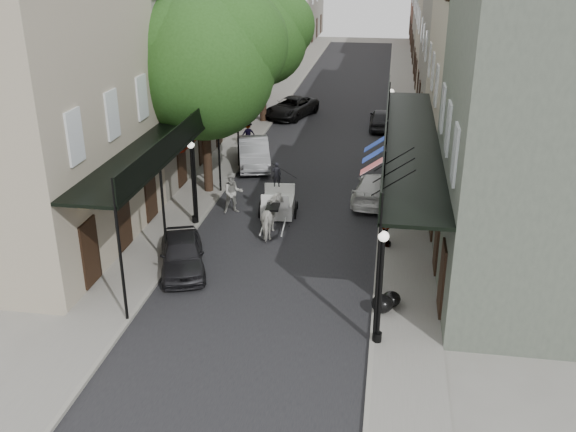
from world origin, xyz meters
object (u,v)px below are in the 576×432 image
at_px(tree_far, 268,36).
at_px(car_left_near, 182,254).
at_px(pedestrian_walking, 233,193).
at_px(car_right_far, 382,119).
at_px(horse, 273,217).
at_px(lamppost_right_near, 380,286).
at_px(lamppost_right_far, 390,120).
at_px(tree_near, 212,60).
at_px(pedestrian_sidewalk_left, 248,134).
at_px(pedestrian_sidewalk_right, 386,223).
at_px(car_left_mid, 254,153).
at_px(car_right_near, 375,188).
at_px(carriage, 279,190).
at_px(lamppost_left, 193,181).
at_px(car_left_far, 292,107).

height_order(tree_far, car_left_near, tree_far).
height_order(pedestrian_walking, car_right_far, pedestrian_walking).
xyz_separation_m(tree_far, horse, (3.71, -18.70, -5.02)).
distance_m(lamppost_right_near, lamppost_right_far, 20.00).
relative_size(tree_near, pedestrian_walking, 5.03).
xyz_separation_m(lamppost_right_near, car_right_far, (-0.50, 25.46, -1.36)).
distance_m(pedestrian_sidewalk_left, car_right_far, 9.76).
height_order(horse, pedestrian_sidewalk_right, pedestrian_sidewalk_right).
bearing_deg(lamppost_right_far, pedestrian_sidewalk_left, -178.33).
xyz_separation_m(pedestrian_sidewalk_right, car_left_mid, (-7.44, 9.45, -0.34)).
bearing_deg(horse, tree_near, -56.18).
bearing_deg(car_right_near, lamppost_right_near, 98.70).
distance_m(carriage, car_right_far, 16.03).
relative_size(lamppost_left, pedestrian_sidewalk_left, 2.39).
bearing_deg(carriage, car_left_mid, 107.46).
relative_size(car_left_near, car_right_far, 0.98).
bearing_deg(car_left_far, car_left_near, -72.98).
distance_m(tree_near, pedestrian_walking, 6.25).
relative_size(tree_near, pedestrian_sidewalk_right, 4.89).
bearing_deg(car_left_far, car_left_mid, -73.76).
bearing_deg(car_left_mid, lamppost_right_near, -80.46).
distance_m(carriage, car_right_near, 4.82).
height_order(horse, pedestrian_walking, pedestrian_walking).
relative_size(car_left_far, car_right_near, 1.12).
xyz_separation_m(horse, pedestrian_walking, (-2.24, 2.17, 0.14)).
bearing_deg(carriage, tree_far, 98.23).
bearing_deg(horse, pedestrian_sidewalk_right, 169.65).
relative_size(tree_far, car_right_near, 1.91).
height_order(horse, pedestrian_sidewalk_left, pedestrian_sidewalk_left).
bearing_deg(pedestrian_sidewalk_left, tree_far, -126.71).
bearing_deg(horse, car_right_far, -107.04).
bearing_deg(pedestrian_walking, car_left_mid, 69.23).
bearing_deg(horse, lamppost_left, -12.42).
bearing_deg(tree_far, car_left_mid, -84.12).
xyz_separation_m(lamppost_right_near, horse, (-4.64, 7.48, -1.23)).
bearing_deg(tree_far, horse, -78.79).
relative_size(horse, car_left_near, 0.49).
xyz_separation_m(tree_far, car_left_far, (1.38, 1.54, -5.14)).
distance_m(tree_near, lamppost_right_far, 12.24).
bearing_deg(lamppost_left, pedestrian_walking, 51.25).
relative_size(carriage, car_left_far, 0.55).
distance_m(lamppost_right_far, pedestrian_sidewalk_right, 13.08).
relative_size(tree_near, car_left_far, 1.91).
height_order(tree_far, carriage, tree_far).
xyz_separation_m(lamppost_left, horse, (3.56, -0.52, -1.23)).
relative_size(lamppost_left, horse, 1.91).
bearing_deg(pedestrian_walking, horse, -68.88).
bearing_deg(car_left_mid, carriage, -83.02).
distance_m(lamppost_left, car_left_mid, 8.55).
height_order(pedestrian_walking, pedestrian_sidewalk_right, pedestrian_sidewalk_right).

